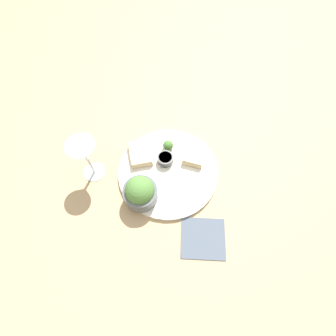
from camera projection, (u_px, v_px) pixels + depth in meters
The scene contains 9 objects.
ground_plane at pixel (168, 173), 0.84m from camera, with size 4.00×4.00×0.00m, color tan.
dinner_plate at pixel (168, 172), 0.83m from camera, with size 0.32×0.32×0.01m.
salad_bowl at pixel (140, 192), 0.75m from camera, with size 0.10×0.10×0.09m.
sauce_ramekin at pixel (165, 159), 0.83m from camera, with size 0.05×0.05×0.03m.
cheese_toast_near at pixel (195, 154), 0.84m from camera, with size 0.10×0.08×0.03m.
cheese_toast_far at pixel (140, 154), 0.84m from camera, with size 0.11×0.11×0.03m.
wine_glass at pixel (84, 153), 0.73m from camera, with size 0.08×0.08×0.16m.
garnish at pixel (168, 145), 0.85m from camera, with size 0.03×0.03×0.03m.
napkin at pixel (203, 238), 0.74m from camera, with size 0.16×0.16×0.01m.
Camera 1 is at (-0.33, -0.16, 0.75)m, focal length 28.00 mm.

